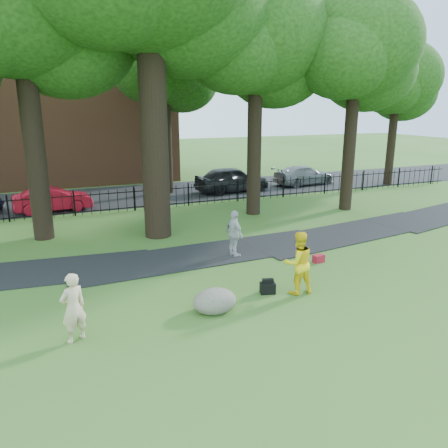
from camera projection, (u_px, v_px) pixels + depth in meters
name	position (u px, v px, depth m)	size (l,w,h in m)	color
ground	(220.00, 301.00, 12.42)	(120.00, 120.00, 0.00)	#3A6122
footpath	(206.00, 255.00, 16.27)	(36.00, 2.60, 0.03)	black
street	(122.00, 196.00, 26.67)	(80.00, 7.00, 0.02)	black
iron_fence	(134.00, 199.00, 22.95)	(44.00, 0.04, 1.20)	black
brick_building	(39.00, 96.00, 30.73)	(18.00, 8.00, 12.00)	brown
tree_row	(154.00, 36.00, 17.95)	(26.82, 7.96, 12.42)	black
woman	(73.00, 308.00, 10.12)	(0.62, 0.41, 1.70)	beige
man	(298.00, 263.00, 12.74)	(0.92, 0.71, 1.89)	yellow
pedestrian	(234.00, 234.00, 15.86)	(1.02, 0.42, 1.74)	#B7B7BC
boulder	(215.00, 299.00, 11.73)	(1.19, 0.90, 0.70)	slate
backpack	(268.00, 288.00, 12.90)	(0.44, 0.28, 0.33)	black
red_bag	(319.00, 259.00, 15.47)	(0.39, 0.25, 0.27)	maroon
red_sedan	(53.00, 199.00, 22.80)	(1.35, 3.88, 1.28)	red
grey_car	(232.00, 179.00, 27.88)	(1.93, 4.79, 1.63)	black
silver_car	(304.00, 175.00, 30.42)	(1.85, 4.55, 1.32)	gray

